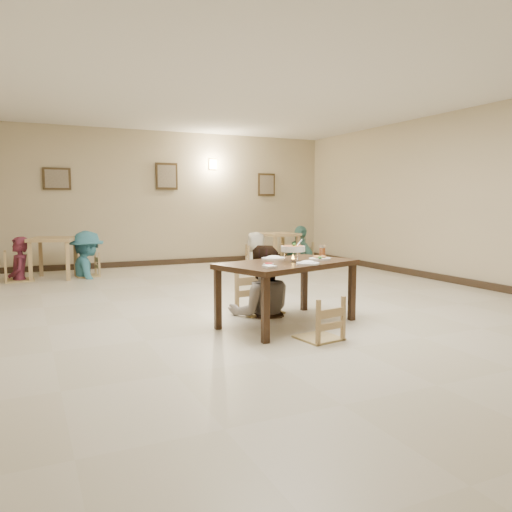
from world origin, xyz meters
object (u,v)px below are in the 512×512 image
bg_chair_rl (256,246)px  bg_chair_rr (301,243)px  chair_near (319,298)px  drink_glass (322,251)px  curry_warmer (293,249)px  bg_table_right (279,239)px  bg_chair_ll (18,253)px  bg_diner_a (18,237)px  bg_diner_d (301,226)px  bg_table_left (53,245)px  chair_far (259,272)px  bg_chair_lr (87,254)px  bg_diner_c (256,232)px  bg_diner_b (86,231)px  main_diner (262,245)px  main_table (288,269)px

bg_chair_rl → bg_chair_rr: bg_chair_rr is taller
chair_near → drink_glass: (0.63, 0.93, 0.38)m
curry_warmer → bg_table_right: 5.46m
bg_chair_ll → bg_diner_a: bg_diner_a is taller
bg_chair_ll → bg_diner_d: (5.83, -0.06, 0.38)m
bg_table_right → bg_chair_ll: size_ratio=0.79×
bg_table_left → bg_chair_rr: bg_chair_rr is taller
chair_far → bg_chair_rl: (1.93, 4.22, -0.08)m
drink_glass → bg_diner_a: bearing=126.6°
bg_table_left → bg_chair_lr: bg_chair_lr is taller
bg_chair_rl → bg_diner_a: bearing=106.2°
drink_glass → bg_chair_lr: bearing=115.9°
bg_chair_rr → bg_diner_c: bg_diner_c is taller
bg_diner_b → bg_chair_rr: bearing=-100.7°
chair_far → bg_diner_d: 5.12m
main_diner → bg_chair_lr: size_ratio=2.01×
bg_chair_lr → bg_table_left: bearing=-94.2°
main_diner → bg_diner_c: (1.94, 4.32, -0.12)m
main_table → main_diner: main_diner is taller
bg_chair_rl → chair_far: bearing=171.3°
bg_chair_rr → bg_diner_a: bg_diner_a is taller
main_table → bg_table_left: bearing=96.4°
drink_glass → bg_chair_ll: size_ratio=0.15×
curry_warmer → chair_near: bearing=-95.2°
bg_table_left → bg_chair_ll: bearing=-175.0°
bg_table_right → bg_chair_lr: size_ratio=0.92×
main_table → bg_table_right: main_table is taller
chair_near → drink_glass: drink_glass is taller
bg_chair_lr → bg_diner_d: bg_diner_d is taller
main_table → bg_chair_ll: bearing=102.1°
bg_chair_ll → bg_diner_b: bearing=-88.9°
curry_warmer → bg_diner_d: (2.93, 4.87, 0.00)m
drink_glass → bg_table_left: bearing=121.4°
main_table → bg_chair_ll: 5.68m
chair_far → drink_glass: chair_far is taller
bg_chair_lr → bg_chair_rr: 4.65m
bg_chair_rl → bg_diner_d: size_ratio=0.51×
bg_table_left → bg_chair_ll: (-0.59, -0.05, -0.12)m
main_diner → bg_diner_a: 5.13m
chair_near → bg_table_left: size_ratio=0.90×
bg_chair_lr → chair_near: bearing=12.3°
chair_near → bg_diner_a: bg_diner_a is taller
chair_far → drink_glass: (0.64, -0.48, 0.28)m
curry_warmer → bg_chair_ll: (-2.91, 4.93, -0.37)m
bg_table_left → bg_diner_a: bg_diner_a is taller
bg_diner_c → bg_chair_rr: bearing=99.6°
bg_table_left → bg_diner_d: size_ratio=0.54×
bg_table_left → main_table: bearing=-65.5°
main_table → bg_table_left: bg_table_left is taller
bg_diner_b → bg_diner_d: (4.65, -0.11, 0.01)m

